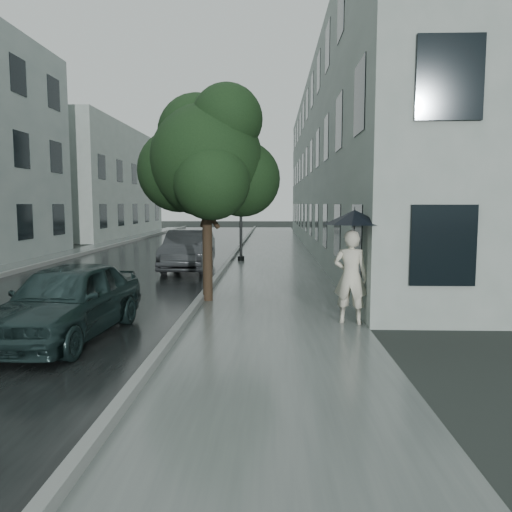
{
  "coord_description": "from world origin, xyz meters",
  "views": [
    {
      "loc": [
        0.16,
        -7.76,
        2.36
      ],
      "look_at": [
        -0.18,
        2.37,
        1.3
      ],
      "focal_mm": 35.0,
      "sensor_mm": 36.0,
      "label": 1
    }
  ],
  "objects_px": {
    "street_tree": "(207,159)",
    "pedestrian": "(351,277)",
    "car_near": "(67,300)",
    "lamp_post": "(237,195)",
    "car_far": "(188,250)"
  },
  "relations": [
    {
      "from": "street_tree",
      "to": "pedestrian",
      "type": "bearing_deg",
      "value": -36.91
    },
    {
      "from": "street_tree",
      "to": "car_near",
      "type": "height_order",
      "value": "street_tree"
    },
    {
      "from": "street_tree",
      "to": "lamp_post",
      "type": "relative_size",
      "value": 1.09
    },
    {
      "from": "car_far",
      "to": "car_near",
      "type": "bearing_deg",
      "value": -94.64
    },
    {
      "from": "street_tree",
      "to": "car_far",
      "type": "height_order",
      "value": "street_tree"
    },
    {
      "from": "car_far",
      "to": "lamp_post",
      "type": "bearing_deg",
      "value": 60.77
    },
    {
      "from": "pedestrian",
      "to": "car_near",
      "type": "height_order",
      "value": "pedestrian"
    },
    {
      "from": "street_tree",
      "to": "car_near",
      "type": "bearing_deg",
      "value": -119.63
    },
    {
      "from": "car_near",
      "to": "car_far",
      "type": "bearing_deg",
      "value": 90.89
    },
    {
      "from": "street_tree",
      "to": "car_far",
      "type": "bearing_deg",
      "value": 104.34
    },
    {
      "from": "lamp_post",
      "to": "car_far",
      "type": "bearing_deg",
      "value": -104.65
    },
    {
      "from": "street_tree",
      "to": "lamp_post",
      "type": "xyz_separation_m",
      "value": [
        0.12,
        8.49,
        -0.71
      ]
    },
    {
      "from": "pedestrian",
      "to": "street_tree",
      "type": "distance_m",
      "value": 4.63
    },
    {
      "from": "lamp_post",
      "to": "car_far",
      "type": "distance_m",
      "value": 3.84
    },
    {
      "from": "lamp_post",
      "to": "car_far",
      "type": "xyz_separation_m",
      "value": [
        -1.55,
        -2.88,
        -2.01
      ]
    }
  ]
}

